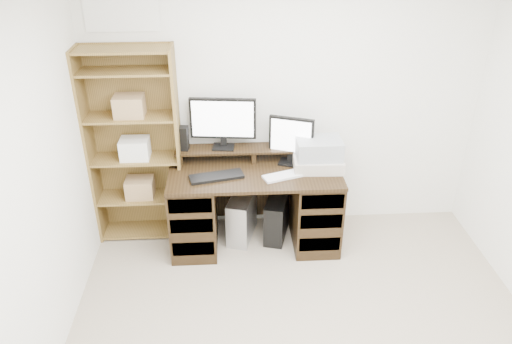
{
  "coord_description": "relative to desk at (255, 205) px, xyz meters",
  "views": [
    {
      "loc": [
        -0.52,
        -2.17,
        2.84
      ],
      "look_at": [
        -0.3,
        1.43,
        0.85
      ],
      "focal_mm": 35.0,
      "sensor_mm": 36.0,
      "label": 1
    }
  ],
  "objects": [
    {
      "name": "room",
      "position": [
        0.3,
        -1.64,
        0.86
      ],
      "size": [
        3.54,
        4.04,
        2.54
      ],
      "color": "tan",
      "rests_on": "ground"
    },
    {
      "name": "desk",
      "position": [
        0.0,
        0.0,
        0.0
      ],
      "size": [
        1.5,
        0.7,
        0.75
      ],
      "color": "black",
      "rests_on": "ground"
    },
    {
      "name": "riser_shelf",
      "position": [
        -0.0,
        0.21,
        0.45
      ],
      "size": [
        1.4,
        0.22,
        0.12
      ],
      "color": "black",
      "rests_on": "desk"
    },
    {
      "name": "monitor_wide",
      "position": [
        -0.26,
        0.24,
        0.74
      ],
      "size": [
        0.58,
        0.17,
        0.46
      ],
      "rotation": [
        0.0,
        0.0,
        -0.11
      ],
      "color": "black",
      "rests_on": "riser_shelf"
    },
    {
      "name": "monitor_small",
      "position": [
        0.33,
        0.13,
        0.6
      ],
      "size": [
        0.38,
        0.21,
        0.43
      ],
      "rotation": [
        0.0,
        0.0,
        -0.36
      ],
      "color": "black",
      "rests_on": "desk"
    },
    {
      "name": "speaker",
      "position": [
        -0.62,
        0.21,
        0.59
      ],
      "size": [
        0.1,
        0.1,
        0.22
      ],
      "primitive_type": "cube",
      "rotation": [
        0.0,
        0.0,
        -0.12
      ],
      "color": "black",
      "rests_on": "riser_shelf"
    },
    {
      "name": "keyboard_black",
      "position": [
        -0.33,
        -0.11,
        0.37
      ],
      "size": [
        0.48,
        0.25,
        0.03
      ],
      "primitive_type": "cube",
      "rotation": [
        0.0,
        0.0,
        0.22
      ],
      "color": "black",
      "rests_on": "desk"
    },
    {
      "name": "keyboard_white",
      "position": [
        0.27,
        -0.12,
        0.37
      ],
      "size": [
        0.44,
        0.26,
        0.02
      ],
      "primitive_type": "cube",
      "rotation": [
        0.0,
        0.0,
        0.34
      ],
      "color": "silver",
      "rests_on": "desk"
    },
    {
      "name": "mouse",
      "position": [
        0.61,
        -0.11,
        0.38
      ],
      "size": [
        0.11,
        0.09,
        0.04
      ],
      "primitive_type": "ellipsoid",
      "rotation": [
        0.0,
        0.0,
        0.3
      ],
      "color": "silver",
      "rests_on": "desk"
    },
    {
      "name": "printer",
      "position": [
        0.56,
        0.02,
        0.41
      ],
      "size": [
        0.44,
        0.34,
        0.11
      ],
      "primitive_type": "cube",
      "rotation": [
        0.0,
        0.0,
        -0.04
      ],
      "color": "#B3AA9C",
      "rests_on": "desk"
    },
    {
      "name": "basket",
      "position": [
        0.56,
        0.02,
        0.55
      ],
      "size": [
        0.39,
        0.28,
        0.17
      ],
      "primitive_type": "cube",
      "rotation": [
        0.0,
        0.0,
        0.01
      ],
      "color": "#90969A",
      "rests_on": "printer"
    },
    {
      "name": "tower_silver",
      "position": [
        -0.12,
        0.07,
        -0.17
      ],
      "size": [
        0.3,
        0.47,
        0.44
      ],
      "primitive_type": "cube",
      "rotation": [
        0.0,
        0.0,
        -0.27
      ],
      "color": "#ACAEB3",
      "rests_on": "ground"
    },
    {
      "name": "tower_black",
      "position": [
        0.21,
        0.06,
        -0.18
      ],
      "size": [
        0.28,
        0.44,
        0.41
      ],
      "rotation": [
        0.0,
        0.0,
        -0.26
      ],
      "color": "black",
      "rests_on": "ground"
    },
    {
      "name": "bookshelf",
      "position": [
        -1.05,
        0.21,
        0.53
      ],
      "size": [
        0.8,
        0.3,
        1.8
      ],
      "color": "olive",
      "rests_on": "ground"
    }
  ]
}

